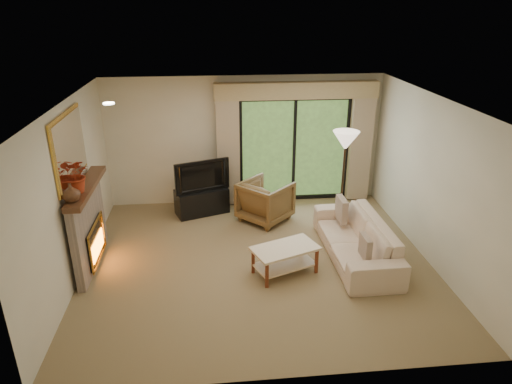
{
  "coord_description": "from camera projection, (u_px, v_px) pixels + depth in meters",
  "views": [
    {
      "loc": [
        -0.68,
        -6.35,
        3.91
      ],
      "look_at": [
        0.0,
        0.3,
        1.1
      ],
      "focal_mm": 32.0,
      "sensor_mm": 36.0,
      "label": 1
    }
  ],
  "objects": [
    {
      "name": "vase",
      "position": [
        71.0,
        192.0,
        6.21
      ],
      "size": [
        0.3,
        0.3,
        0.26
      ],
      "primitive_type": "imported",
      "rotation": [
        0.0,
        0.0,
        0.23
      ],
      "color": "#4D2D1A",
      "rests_on": "fireplace"
    },
    {
      "name": "pillow_far",
      "position": [
        341.0,
        209.0,
        7.93
      ],
      "size": [
        0.12,
        0.42,
        0.42
      ],
      "primitive_type": "cube",
      "rotation": [
        0.0,
        0.0,
        0.01
      ],
      "color": "#4E412C",
      "rests_on": "sofa"
    },
    {
      "name": "wall_right",
      "position": [
        432.0,
        181.0,
        7.16
      ],
      "size": [
        0.0,
        5.0,
        5.0
      ],
      "primitive_type": "plane",
      "rotation": [
        1.57,
        0.0,
        -1.57
      ],
      "color": "beige",
      "rests_on": "ground"
    },
    {
      "name": "sofa",
      "position": [
        356.0,
        239.0,
        7.43
      ],
      "size": [
        0.91,
        2.26,
        0.66
      ],
      "primitive_type": "imported",
      "rotation": [
        0.0,
        0.0,
        -1.56
      ],
      "color": "beige",
      "rests_on": "floor"
    },
    {
      "name": "floor_lamp",
      "position": [
        343.0,
        178.0,
        8.39
      ],
      "size": [
        0.56,
        0.56,
        1.78
      ],
      "primitive_type": null,
      "rotation": [
        0.0,
        0.0,
        -0.19
      ],
      "color": "beige",
      "rests_on": "floor"
    },
    {
      "name": "armchair",
      "position": [
        265.0,
        201.0,
        8.68
      ],
      "size": [
        1.2,
        1.2,
        0.79
      ],
      "primitive_type": "imported",
      "rotation": [
        0.0,
        0.0,
        2.36
      ],
      "color": "brown",
      "rests_on": "floor"
    },
    {
      "name": "wall_back",
      "position": [
        245.0,
        141.0,
        9.19
      ],
      "size": [
        5.0,
        0.0,
        5.0
      ],
      "primitive_type": "plane",
      "rotation": [
        1.57,
        0.0,
        0.0
      ],
      "color": "beige",
      "rests_on": "ground"
    },
    {
      "name": "curtain_right",
      "position": [
        360.0,
        145.0,
        9.3
      ],
      "size": [
        0.45,
        0.18,
        2.35
      ],
      "primitive_type": "cube",
      "color": "tan",
      "rests_on": "floor"
    },
    {
      "name": "mirror",
      "position": [
        70.0,
        148.0,
        6.58
      ],
      "size": [
        0.07,
        1.45,
        1.02
      ],
      "primitive_type": null,
      "color": "gold",
      "rests_on": "wall_left"
    },
    {
      "name": "wall_front",
      "position": [
        284.0,
        280.0,
        4.61
      ],
      "size": [
        5.0,
        0.0,
        5.0
      ],
      "primitive_type": "plane",
      "rotation": [
        -1.57,
        0.0,
        0.0
      ],
      "color": "beige",
      "rests_on": "ground"
    },
    {
      "name": "curtain_left",
      "position": [
        228.0,
        149.0,
        9.05
      ],
      "size": [
        0.45,
        0.18,
        2.35
      ],
      "primitive_type": "cube",
      "color": "tan",
      "rests_on": "floor"
    },
    {
      "name": "fireplace",
      "position": [
        88.0,
        226.0,
        7.08
      ],
      "size": [
        0.24,
        1.7,
        1.37
      ],
      "primitive_type": null,
      "color": "gray",
      "rests_on": "floor"
    },
    {
      "name": "ceiling",
      "position": [
        258.0,
        102.0,
        6.4
      ],
      "size": [
        5.5,
        5.5,
        0.0
      ],
      "primitive_type": "plane",
      "rotation": [
        3.14,
        0.0,
        0.0
      ],
      "color": "white",
      "rests_on": "ground"
    },
    {
      "name": "media_console",
      "position": [
        202.0,
        201.0,
        9.01
      ],
      "size": [
        1.1,
        0.76,
        0.5
      ],
      "primitive_type": "cube",
      "rotation": [
        0.0,
        0.0,
        0.34
      ],
      "color": "black",
      "rests_on": "floor"
    },
    {
      "name": "branches",
      "position": [
        75.0,
        175.0,
        6.44
      ],
      "size": [
        0.53,
        0.48,
        0.53
      ],
      "primitive_type": "imported",
      "rotation": [
        0.0,
        0.0,
        -0.14
      ],
      "color": "#992B13",
      "rests_on": "fireplace"
    },
    {
      "name": "floor",
      "position": [
        258.0,
        261.0,
        7.4
      ],
      "size": [
        5.5,
        5.5,
        0.0
      ],
      "primitive_type": "plane",
      "color": "olive",
      "rests_on": "ground"
    },
    {
      "name": "pillow_near",
      "position": [
        365.0,
        247.0,
        6.74
      ],
      "size": [
        0.1,
        0.35,
        0.35
      ],
      "primitive_type": "cube",
      "rotation": [
        0.0,
        0.0,
        0.01
      ],
      "color": "#4E412C",
      "rests_on": "sofa"
    },
    {
      "name": "wall_left",
      "position": [
        71.0,
        195.0,
        6.64
      ],
      "size": [
        0.0,
        5.0,
        5.0
      ],
      "primitive_type": "plane",
      "rotation": [
        1.57,
        0.0,
        1.57
      ],
      "color": "beige",
      "rests_on": "ground"
    },
    {
      "name": "coffee_table",
      "position": [
        285.0,
        260.0,
        7.02
      ],
      "size": [
        1.12,
        0.87,
        0.45
      ],
      "primitive_type": null,
      "rotation": [
        0.0,
        0.0,
        0.37
      ],
      "color": "beige",
      "rests_on": "floor"
    },
    {
      "name": "tv",
      "position": [
        200.0,
        175.0,
        8.79
      ],
      "size": [
        1.07,
        0.49,
        0.62
      ],
      "primitive_type": "imported",
      "rotation": [
        0.0,
        0.0,
        0.34
      ],
      "color": "black",
      "rests_on": "media_console"
    },
    {
      "name": "sliding_door",
      "position": [
        294.0,
        150.0,
        9.32
      ],
      "size": [
        2.26,
        0.1,
        2.16
      ],
      "primitive_type": null,
      "color": "black",
      "rests_on": "floor"
    },
    {
      "name": "cornice",
      "position": [
        297.0,
        90.0,
        8.76
      ],
      "size": [
        3.2,
        0.24,
        0.32
      ],
      "primitive_type": "cube",
      "color": "tan",
      "rests_on": "wall_back"
    }
  ]
}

